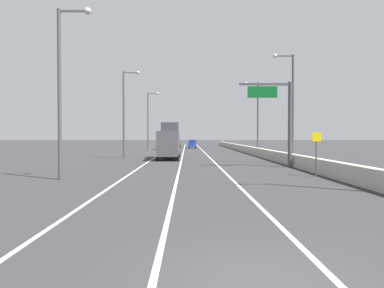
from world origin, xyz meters
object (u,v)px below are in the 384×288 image
(lamp_post_left_mid, at_px, (126,108))
(car_blue_2, at_px, (192,144))
(overhead_sign_gantry, at_px, (282,114))
(car_green_1, at_px, (177,144))
(car_silver_0, at_px, (163,144))
(box_truck, at_px, (169,142))
(lamp_post_left_near, at_px, (63,82))
(lamp_post_left_far, at_px, (149,117))
(lamp_post_right_third, at_px, (256,113))
(lamp_post_right_second, at_px, (290,101))
(speed_advisory_sign, at_px, (316,151))

(lamp_post_left_mid, height_order, car_blue_2, lamp_post_left_mid)
(overhead_sign_gantry, relative_size, car_green_1, 1.59)
(car_silver_0, distance_m, box_truck, 30.61)
(lamp_post_left_near, distance_m, lamp_post_left_far, 45.12)
(lamp_post_left_far, bearing_deg, lamp_post_right_third, -37.84)
(lamp_post_left_mid, xyz_separation_m, car_blue_2, (8.81, 35.75, -5.25))
(lamp_post_left_near, bearing_deg, overhead_sign_gantry, 28.86)
(lamp_post_right_third, xyz_separation_m, box_truck, (-12.49, -11.26, -4.16))
(lamp_post_right_second, bearing_deg, box_truck, 148.55)
(lamp_post_left_mid, bearing_deg, lamp_post_left_far, 88.43)
(overhead_sign_gantry, distance_m, car_silver_0, 44.12)
(lamp_post_left_mid, distance_m, car_silver_0, 28.83)
(lamp_post_right_second, height_order, box_truck, lamp_post_right_second)
(speed_advisory_sign, relative_size, car_blue_2, 0.69)
(lamp_post_left_far, height_order, car_silver_0, lamp_post_left_far)
(overhead_sign_gantry, height_order, lamp_post_left_near, lamp_post_left_near)
(overhead_sign_gantry, bearing_deg, lamp_post_left_mid, 139.48)
(lamp_post_left_mid, xyz_separation_m, lamp_post_left_far, (0.62, 22.55, 0.00))
(lamp_post_right_third, bearing_deg, lamp_post_left_mid, -153.37)
(speed_advisory_sign, relative_size, car_silver_0, 0.70)
(car_green_1, height_order, box_truck, box_truck)
(car_silver_0, distance_m, car_blue_2, 9.69)
(lamp_post_right_second, distance_m, car_blue_2, 46.70)
(lamp_post_left_mid, bearing_deg, lamp_post_right_second, -28.66)
(car_blue_2, distance_m, box_truck, 38.13)
(car_blue_2, bearing_deg, lamp_post_right_third, -70.98)
(lamp_post_right_third, xyz_separation_m, lamp_post_left_mid, (-18.02, -9.04, 0.00))
(car_green_1, xyz_separation_m, box_truck, (0.29, -40.31, 1.06))
(car_green_1, bearing_deg, overhead_sign_gantry, -78.27)
(lamp_post_left_near, xyz_separation_m, box_truck, (5.67, 20.33, -4.16))
(car_blue_2, bearing_deg, lamp_post_left_far, -121.83)
(lamp_post_right_second, bearing_deg, speed_advisory_sign, -97.12)
(lamp_post_right_third, bearing_deg, overhead_sign_gantry, -95.12)
(lamp_post_left_mid, bearing_deg, overhead_sign_gantry, -40.52)
(lamp_post_right_second, relative_size, lamp_post_left_far, 1.00)
(lamp_post_left_far, bearing_deg, speed_advisory_sign, -70.10)
(lamp_post_left_near, bearing_deg, lamp_post_left_far, 89.04)
(overhead_sign_gantry, bearing_deg, car_green_1, 101.73)
(overhead_sign_gantry, xyz_separation_m, lamp_post_right_second, (1.86, 3.90, 1.44))
(lamp_post_left_far, height_order, car_green_1, lamp_post_left_far)
(lamp_post_right_second, relative_size, car_blue_2, 2.50)
(lamp_post_right_third, relative_size, lamp_post_left_near, 1.00)
(lamp_post_right_second, xyz_separation_m, box_truck, (-12.32, 7.54, -4.16))
(lamp_post_left_near, xyz_separation_m, car_green_1, (5.39, 60.64, -5.21))
(car_silver_0, xyz_separation_m, car_blue_2, (6.12, 7.51, -0.07))
(box_truck, bearing_deg, lamp_post_left_mid, 158.11)
(lamp_post_left_far, bearing_deg, car_green_1, 73.40)
(lamp_post_right_second, bearing_deg, lamp_post_left_far, 118.07)
(overhead_sign_gantry, bearing_deg, car_silver_0, 107.61)
(speed_advisory_sign, distance_m, lamp_post_left_near, 17.21)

